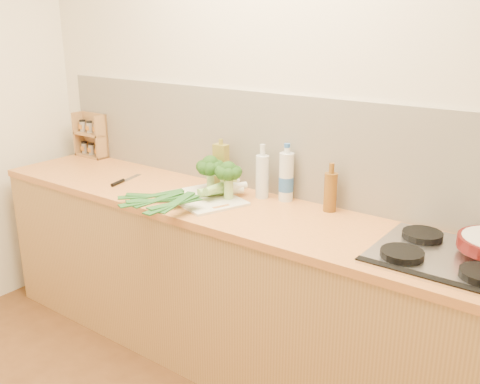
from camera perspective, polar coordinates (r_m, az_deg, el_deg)
The scene contains 15 objects.
room_shell at distance 2.84m, azimuth 3.66°, elevation 5.07°, with size 3.50×3.50×3.50m.
counter at distance 2.87m, azimuth 0.17°, elevation -10.14°, with size 3.20×0.62×0.90m.
gas_hob at distance 2.27m, azimuth 21.46°, elevation -6.37°, with size 0.58×0.50×0.04m.
chopping_board at distance 2.80m, azimuth -3.84°, elevation -0.69°, with size 0.42×0.31×0.01m, color beige.
broccoli_left at distance 2.89m, azimuth -3.19°, elevation 2.69°, with size 0.16×0.16×0.19m.
broccoli_right at distance 2.74m, azimuth -1.25°, elevation 2.03°, with size 0.14×0.14×0.20m.
leek_front at distance 2.81m, azimuth -4.75°, elevation -0.08°, with size 0.46×0.53×0.04m.
leek_mid at distance 2.74m, azimuth -4.28°, elevation -0.09°, with size 0.32×0.66×0.04m.
leek_back at distance 2.70m, azimuth -3.71°, elevation 0.00°, with size 0.10×0.67×0.04m.
chefs_knife at distance 3.16m, azimuth -12.55°, elevation 1.11°, with size 0.09×0.28×0.02m.
spice_rack at distance 3.81m, azimuth -15.50°, elevation 5.60°, with size 0.25×0.10×0.30m.
oil_tin at distance 2.96m, azimuth -2.03°, elevation 2.79°, with size 0.08×0.05×0.28m.
glass_bottle at distance 2.81m, azimuth 2.39°, elevation 1.75°, with size 0.07×0.07×0.29m.
amber_bottle at distance 2.64m, azimuth 9.62°, elevation 0.08°, with size 0.06×0.06×0.24m.
water_bottle at distance 2.77m, azimuth 4.95°, elevation 1.47°, with size 0.08×0.08×0.28m.
Camera 1 is at (1.50, -0.84, 1.80)m, focal length 40.00 mm.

